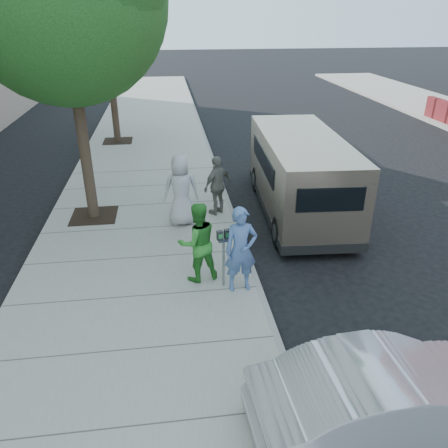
{
  "coord_description": "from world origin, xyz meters",
  "views": [
    {
      "loc": [
        -0.22,
        -8.67,
        5.15
      ],
      "look_at": [
        0.87,
        -0.49,
        1.1
      ],
      "focal_mm": 35.0,
      "sensor_mm": 36.0,
      "label": 1
    }
  ],
  "objects": [
    {
      "name": "ground",
      "position": [
        0.0,
        0.0,
        0.0
      ],
      "size": [
        120.0,
        120.0,
        0.0
      ],
      "primitive_type": "plane",
      "color": "black",
      "rests_on": "ground"
    },
    {
      "name": "sidewalk",
      "position": [
        -1.0,
        0.0,
        0.07
      ],
      "size": [
        5.0,
        60.0,
        0.15
      ],
      "primitive_type": "cube",
      "color": "gray",
      "rests_on": "ground"
    },
    {
      "name": "curb_face",
      "position": [
        1.44,
        0.0,
        0.07
      ],
      "size": [
        0.12,
        60.0,
        0.16
      ],
      "primitive_type": "cube",
      "color": "gray",
      "rests_on": "ground"
    },
    {
      "name": "tree_far",
      "position": [
        -2.25,
        10.0,
        4.88
      ],
      "size": [
        3.92,
        3.8,
        6.49
      ],
      "color": "black",
      "rests_on": "sidewalk"
    },
    {
      "name": "parking_meter",
      "position": [
        0.74,
        -1.35,
        1.05
      ],
      "size": [
        0.27,
        0.15,
        1.25
      ],
      "rotation": [
        0.0,
        0.0,
        0.27
      ],
      "color": "gray",
      "rests_on": "sidewalk"
    },
    {
      "name": "van",
      "position": [
        3.31,
        2.27,
        1.15
      ],
      "size": [
        2.28,
        5.98,
        2.18
      ],
      "rotation": [
        0.0,
        0.0,
        -0.06
      ],
      "color": "tan",
      "rests_on": "ground"
    },
    {
      "name": "sedan",
      "position": [
        2.48,
        -4.89,
        0.61
      ],
      "size": [
        3.8,
        1.52,
        1.23
      ],
      "primitive_type": "imported",
      "rotation": [
        0.0,
        0.0,
        1.63
      ],
      "color": "silver",
      "rests_on": "ground"
    },
    {
      "name": "person_officer",
      "position": [
        1.06,
        -1.49,
        1.02
      ],
      "size": [
        0.66,
        0.45,
        1.74
      ],
      "primitive_type": "imported",
      "rotation": [
        0.0,
        0.0,
        0.06
      ],
      "color": "#4E6FA6",
      "rests_on": "sidewalk"
    },
    {
      "name": "person_green_shirt",
      "position": [
        0.26,
        -1.02,
        0.99
      ],
      "size": [
        0.95,
        0.82,
        1.68
      ],
      "primitive_type": "imported",
      "rotation": [
        0.0,
        0.0,
        3.4
      ],
      "color": "#308C2E",
      "rests_on": "sidewalk"
    },
    {
      "name": "person_gray_shirt",
      "position": [
        0.05,
        1.63,
        1.07
      ],
      "size": [
        0.95,
        0.67,
        1.85
      ],
      "primitive_type": "imported",
      "rotation": [
        0.0,
        0.0,
        3.23
      ],
      "color": "#B1B1B3",
      "rests_on": "sidewalk"
    },
    {
      "name": "person_striped_polo",
      "position": [
        1.04,
        2.14,
        0.96
      ],
      "size": [
        0.98,
        0.9,
        1.62
      ],
      "primitive_type": "imported",
      "rotation": [
        0.0,
        0.0,
        3.82
      ],
      "color": "slate",
      "rests_on": "sidewalk"
    }
  ]
}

